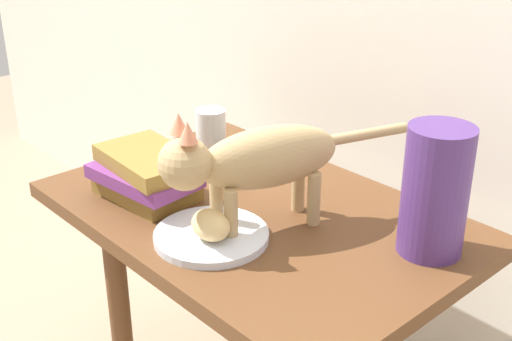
# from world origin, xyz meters

# --- Properties ---
(side_table) EXTENTS (0.80, 0.53, 0.53)m
(side_table) POSITION_xyz_m (0.00, 0.00, 0.45)
(side_table) COLOR brown
(side_table) RESTS_ON ground
(plate) EXTENTS (0.20, 0.20, 0.01)m
(plate) POSITION_xyz_m (0.03, -0.13, 0.54)
(plate) COLOR silver
(plate) RESTS_ON side_table
(bread_roll) EXTENTS (0.09, 0.07, 0.05)m
(bread_roll) POSITION_xyz_m (0.05, -0.15, 0.57)
(bread_roll) COLOR #E0BC7A
(bread_roll) RESTS_ON plate
(cat) EXTENTS (0.19, 0.46, 0.23)m
(cat) POSITION_xyz_m (0.05, -0.05, 0.66)
(cat) COLOR tan
(cat) RESTS_ON side_table
(book_stack) EXTENTS (0.22, 0.16, 0.10)m
(book_stack) POSITION_xyz_m (-0.18, -0.12, 0.58)
(book_stack) COLOR olive
(book_stack) RESTS_ON side_table
(green_vase) EXTENTS (0.11, 0.11, 0.22)m
(green_vase) POSITION_xyz_m (0.31, 0.11, 0.64)
(green_vase) COLOR #4C2D72
(green_vase) RESTS_ON side_table
(candle_jar) EXTENTS (0.07, 0.07, 0.08)m
(candle_jar) POSITION_xyz_m (-0.31, 0.14, 0.57)
(candle_jar) COLOR silver
(candle_jar) RESTS_ON side_table
(tv_remote) EXTENTS (0.15, 0.11, 0.02)m
(tv_remote) POSITION_xyz_m (-0.17, 0.09, 0.54)
(tv_remote) COLOR black
(tv_remote) RESTS_ON side_table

